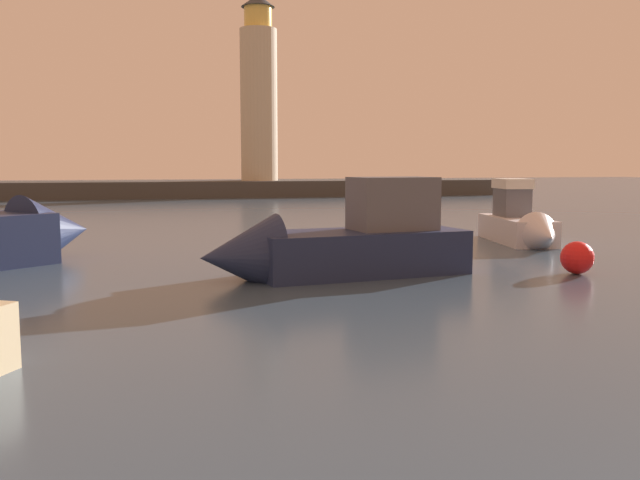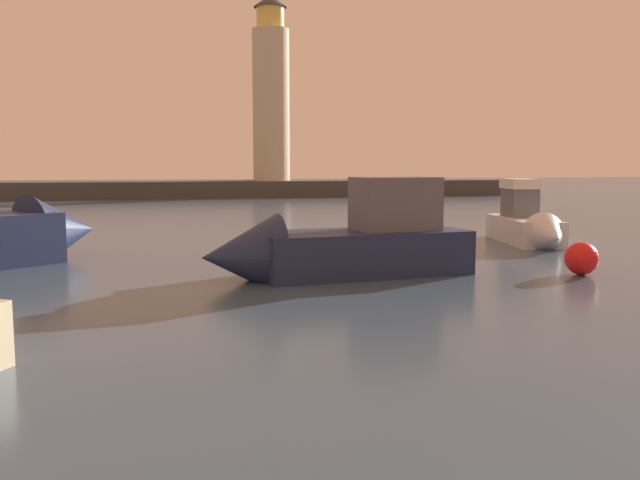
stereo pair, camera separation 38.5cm
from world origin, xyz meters
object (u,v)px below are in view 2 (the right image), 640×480
at_px(motorboat_0, 331,246).
at_px(mooring_buoy, 582,259).
at_px(lighthouse, 271,94).
at_px(motorboat_1, 530,225).

relative_size(motorboat_0, mooring_buoy, 8.32).
relative_size(lighthouse, motorboat_0, 2.27).
height_order(lighthouse, motorboat_0, lighthouse).
relative_size(lighthouse, mooring_buoy, 18.84).
xyz_separation_m(lighthouse, motorboat_0, (-5.97, -47.48, -9.00)).
xyz_separation_m(lighthouse, motorboat_1, (3.41, -41.95, -9.10)).
xyz_separation_m(motorboat_0, motorboat_1, (9.38, 5.53, -0.10)).
bearing_deg(motorboat_0, lighthouse, 82.83).
bearing_deg(mooring_buoy, lighthouse, 91.14).
bearing_deg(lighthouse, motorboat_0, -97.17).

